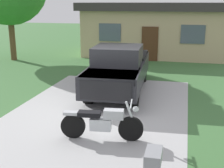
{
  "coord_description": "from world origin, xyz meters",
  "views": [
    {
      "loc": [
        2.68,
        -9.34,
        3.55
      ],
      "look_at": [
        0.36,
        0.14,
        0.9
      ],
      "focal_mm": 48.63,
      "sensor_mm": 36.0,
      "label": 1
    }
  ],
  "objects": [
    {
      "name": "motorcycle",
      "position": [
        0.66,
        -2.15,
        0.47
      ],
      "size": [
        2.21,
        0.7,
        1.09
      ],
      "color": "black",
      "rests_on": "ground"
    },
    {
      "name": "neighbor_house",
      "position": [
        0.52,
        11.78,
        1.79
      ],
      "size": [
        9.6,
        5.6,
        3.5
      ],
      "color": "tan",
      "rests_on": "ground"
    },
    {
      "name": "ground_plane",
      "position": [
        0.0,
        0.0,
        0.0
      ],
      "size": [
        80.0,
        80.0,
        0.0
      ],
      "primitive_type": "plane",
      "color": "#3E6C38"
    },
    {
      "name": "pickup_truck",
      "position": [
        0.11,
        2.49,
        0.95
      ],
      "size": [
        2.31,
        5.73,
        1.9
      ],
      "color": "black",
      "rests_on": "ground"
    },
    {
      "name": "driveway_pad",
      "position": [
        0.0,
        0.0,
        0.0
      ],
      "size": [
        5.77,
        8.82,
        0.01
      ],
      "primitive_type": "cube",
      "color": "#AAAAAA",
      "rests_on": "ground"
    },
    {
      "name": "mailbox",
      "position": [
        2.29,
        -4.93,
        0.98
      ],
      "size": [
        0.26,
        0.48,
        1.26
      ],
      "color": "#4C3823",
      "rests_on": "ground"
    }
  ]
}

